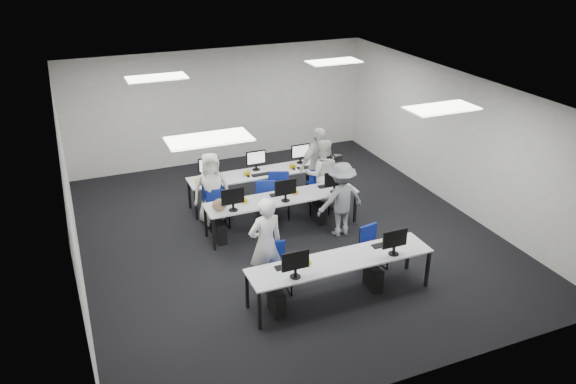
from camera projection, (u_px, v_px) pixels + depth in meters
name	position (u px, v px, depth m)	size (l,w,h in m)	color
room	(286.00, 166.00, 10.97)	(9.00, 9.02, 3.00)	black
ceiling_panels	(286.00, 91.00, 10.34)	(5.20, 4.60, 0.02)	white
desk_front	(341.00, 262.00, 9.30)	(3.20, 0.70, 0.73)	silver
desk_mid	(282.00, 199.00, 11.48)	(3.20, 0.70, 0.73)	silver
desk_back	(259.00, 175.00, 12.65)	(3.20, 0.70, 0.73)	silver
equipment_front	(330.00, 282.00, 9.36)	(2.51, 0.41, 1.19)	#0D2EAC
equipment_mid	(274.00, 215.00, 11.53)	(2.91, 0.41, 1.19)	white
equipment_back	(267.00, 186.00, 12.87)	(2.91, 0.41, 1.19)	white
chair_0	(277.00, 277.00, 9.62)	(0.46, 0.50, 0.87)	navy
chair_1	(373.00, 255.00, 10.31)	(0.47, 0.50, 0.81)	navy
chair_2	(216.00, 213.00, 11.77)	(0.48, 0.52, 0.92)	navy
chair_3	(279.00, 203.00, 12.20)	(0.62, 0.64, 0.95)	navy
chair_4	(319.00, 199.00, 12.41)	(0.58, 0.60, 0.90)	navy
chair_5	(217.00, 211.00, 11.92)	(0.56, 0.58, 0.86)	navy
chair_6	(266.00, 203.00, 12.21)	(0.57, 0.60, 0.91)	navy
chair_7	(319.00, 192.00, 12.76)	(0.45, 0.49, 0.92)	navy
handbag	(220.00, 205.00, 10.87)	(0.30, 0.19, 0.25)	olive
student_0	(266.00, 244.00, 9.48)	(0.63, 0.41, 1.73)	silver
student_1	(322.00, 174.00, 12.39)	(0.78, 0.61, 1.60)	silver
student_2	(212.00, 189.00, 11.69)	(0.77, 0.50, 1.57)	silver
student_3	(318.00, 166.00, 12.58)	(1.04, 0.43, 1.77)	silver
photographer	(341.00, 199.00, 11.25)	(1.01, 0.58, 1.56)	slate
dslr_camera	(338.00, 158.00, 11.05)	(0.14, 0.18, 0.10)	black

